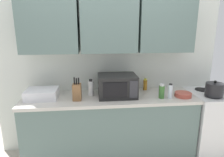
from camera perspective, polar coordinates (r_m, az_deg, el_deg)
name	(u,v)px	position (r m, az deg, el deg)	size (l,w,h in m)	color
wall_back_with_cabinets	(108,42)	(2.68, -1.13, 10.37)	(3.07, 0.38, 2.60)	silver
counter_run	(110,127)	(2.78, -0.60, -13.76)	(2.20, 0.63, 0.90)	slate
stove_range	(215,123)	(3.24, 27.19, -11.15)	(0.76, 0.64, 0.91)	silver
kettle	(214,89)	(2.85, 27.08, -2.80)	(0.22, 0.22, 0.20)	black
microwave	(117,86)	(2.55, 1.51, -2.04)	(0.48, 0.37, 0.28)	black
dish_rack	(42,94)	(2.64, -19.28, -4.13)	(0.38, 0.30, 0.12)	silver
knife_block	(77,92)	(2.47, -9.93, -3.71)	(0.11, 0.12, 0.29)	brown
bottle_amber_vinegar	(145,85)	(2.86, 9.41, -1.71)	(0.05, 0.05, 0.16)	#AD701E
bottle_clear_tall	(170,91)	(2.59, 16.24, -3.51)	(0.06, 0.06, 0.19)	silver
bottle_white_jar	(91,88)	(2.60, -6.04, -2.73)	(0.07, 0.07, 0.22)	white
bottle_green_oil	(162,91)	(2.57, 13.93, -3.58)	(0.07, 0.07, 0.18)	#386B2D
bowl_ceramic_small	(183,95)	(2.72, 19.56, -4.34)	(0.21, 0.21, 0.05)	#B24C3D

